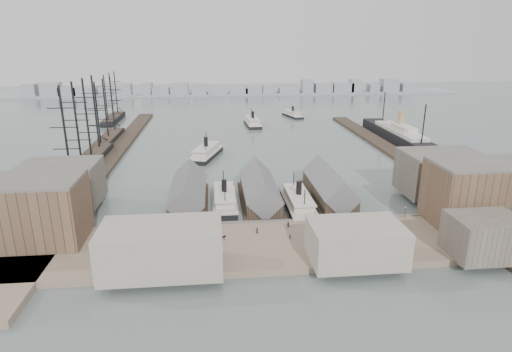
{
  "coord_description": "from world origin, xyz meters",
  "views": [
    {
      "loc": [
        -16.3,
        -129.84,
        57.97
      ],
      "look_at": [
        0.0,
        30.0,
        6.0
      ],
      "focal_mm": 30.0,
      "sensor_mm": 36.0,
      "label": 1
    }
  ],
  "objects": [
    {
      "name": "pedestrian_4",
      "position": [
        -4.09,
        -13.34,
        2.88
      ],
      "size": [
        0.58,
        0.88,
        1.76
      ],
      "primitive_type": "imported",
      "rotation": [
        0.0,
        0.0,
        4.68
      ],
      "color": "black",
      "rests_on": "quay"
    },
    {
      "name": "lamp_post_near_w",
      "position": [
        -15.0,
        -7.0,
        4.71
      ],
      "size": [
        0.44,
        0.44,
        3.92
      ],
      "color": "black",
      "rests_on": "quay"
    },
    {
      "name": "pedestrian_10",
      "position": [
        -20.59,
        -8.0,
        2.82
      ],
      "size": [
        0.74,
        0.7,
        1.63
      ],
      "primitive_type": "imported",
      "rotation": [
        0.0,
        0.0,
        2.54
      ],
      "color": "black",
      "rests_on": "quay"
    },
    {
      "name": "ferry_open_far",
      "position": [
        45.0,
        192.65,
        2.05
      ],
      "size": [
        13.57,
        25.52,
        8.73
      ],
      "rotation": [
        0.0,
        0.0,
        0.27
      ],
      "color": "black",
      "rests_on": "ground"
    },
    {
      "name": "pedestrian_3",
      "position": [
        -22.71,
        -22.96,
        2.86
      ],
      "size": [
        1.07,
        0.89,
        1.71
      ],
      "primitive_type": "imported",
      "rotation": [
        0.0,
        0.0,
        2.57
      ],
      "color": "black",
      "rests_on": "quay"
    },
    {
      "name": "ferry_shed_center",
      "position": [
        0.0,
        16.88,
        4.64
      ],
      "size": [
        14.0,
        42.0,
        12.6
      ],
      "color": "#2D231C",
      "rests_on": "ground"
    },
    {
      "name": "pedestrian_0",
      "position": [
        -47.42,
        -13.86,
        2.9
      ],
      "size": [
        0.79,
        0.8,
        1.79
      ],
      "primitive_type": "imported",
      "rotation": [
        0.0,
        0.0,
        3.97
      ],
      "color": "black",
      "rests_on": "quay"
    },
    {
      "name": "street_bldg_center",
      "position": [
        20.0,
        -32.0,
        7.0
      ],
      "size": [
        24.0,
        16.0,
        10.0
      ],
      "primitive_type": "cube",
      "color": "gray",
      "rests_on": "quay"
    },
    {
      "name": "pedestrian_2",
      "position": [
        -17.63,
        -8.0,
        2.86
      ],
      "size": [
        0.83,
        1.2,
        1.71
      ],
      "primitive_type": "imported",
      "rotation": [
        0.0,
        0.0,
        4.53
      ],
      "color": "black",
      "rests_on": "quay"
    },
    {
      "name": "warehouse_west_front",
      "position": [
        -70.0,
        -12.0,
        11.0
      ],
      "size": [
        32.0,
        18.0,
        18.0
      ],
      "primitive_type": "cube",
      "color": "brown",
      "rests_on": "west_land"
    },
    {
      "name": "pedestrian_11",
      "position": [
        5.98,
        -9.99,
        2.88
      ],
      "size": [
        1.02,
        0.98,
        1.77
      ],
      "primitive_type": "imported",
      "rotation": [
        0.0,
        0.0,
        3.83
      ],
      "color": "black",
      "rests_on": "quay"
    },
    {
      "name": "warehouse_east_back",
      "position": [
        68.0,
        15.0,
        9.5
      ],
      "size": [
        28.0,
        20.0,
        15.0
      ],
      "primitive_type": "cube",
      "color": "#60564C",
      "rests_on": "east_land"
    },
    {
      "name": "lamp_post_far_w",
      "position": [
        -45.0,
        -7.0,
        4.71
      ],
      "size": [
        0.44,
        0.44,
        3.92
      ],
      "color": "black",
      "rests_on": "quay"
    },
    {
      "name": "pedestrian_7",
      "position": [
        32.42,
        -25.59,
        2.89
      ],
      "size": [
        0.87,
        1.25,
        1.78
      ],
      "primitive_type": "imported",
      "rotation": [
        0.0,
        0.0,
        1.38
      ],
      "color": "black",
      "rests_on": "quay"
    },
    {
      "name": "ferry_shed_west",
      "position": [
        -26.0,
        16.88,
        4.64
      ],
      "size": [
        14.0,
        42.0,
        12.6
      ],
      "color": "#2D231C",
      "rests_on": "ground"
    },
    {
      "name": "ferry_open_near",
      "position": [
        -20.14,
        82.18,
        2.6
      ],
      "size": [
        18.19,
        32.41,
        11.09
      ],
      "rotation": [
        0.0,
        0.0,
        -0.3
      ],
      "color": "black",
      "rests_on": "ground"
    },
    {
      "name": "warehouse_east_front",
      "position": [
        66.0,
        -12.0,
        11.5
      ],
      "size": [
        30.0,
        18.0,
        19.0
      ],
      "primitive_type": "cube",
      "color": "brown",
      "rests_on": "east_land"
    },
    {
      "name": "far_shore",
      "position": [
        -2.07,
        334.14,
        3.91
      ],
      "size": [
        500.0,
        40.0,
        15.72
      ],
      "color": "gray",
      "rests_on": "ground"
    },
    {
      "name": "sailing_ship_mid",
      "position": [
        -76.82,
        119.88,
        2.61
      ],
      "size": [
        8.88,
        51.3,
        36.5
      ],
      "color": "black",
      "rests_on": "ground"
    },
    {
      "name": "ground",
      "position": [
        0.0,
        0.0,
        0.0
      ],
      "size": [
        900.0,
        900.0,
        0.0
      ],
      "primitive_type": "plane",
      "color": "#505C5B",
      "rests_on": "ground"
    },
    {
      "name": "street_bldg_east",
      "position": [
        55.0,
        -33.0,
        7.5
      ],
      "size": [
        18.0,
        14.0,
        11.0
      ],
      "primitive_type": "cube",
      "color": "#60564C",
      "rests_on": "quay"
    },
    {
      "name": "ferry_open_mid",
      "position": [
        11.09,
        161.57,
        2.49
      ],
      "size": [
        10.56,
        30.21,
        10.63
      ],
      "rotation": [
        0.0,
        0.0,
        0.06
      ],
      "color": "black",
      "rests_on": "ground"
    },
    {
      "name": "ferry_docked_west",
      "position": [
        -13.0,
        15.34,
        2.41
      ],
      "size": [
        8.62,
        28.74,
        10.26
      ],
      "color": "black",
      "rests_on": "ground"
    },
    {
      "name": "horse_cart_center",
      "position": [
        -15.4,
        -16.77,
        2.78
      ],
      "size": [
        4.88,
        1.82,
        1.48
      ],
      "rotation": [
        0.0,
        0.0,
        1.7
      ],
      "color": "black",
      "rests_on": "quay"
    },
    {
      "name": "tram",
      "position": [
        55.35,
        -13.76,
        3.99
      ],
      "size": [
        3.17,
        11.01,
        3.89
      ],
      "rotation": [
        0.0,
        0.0,
        0.03
      ],
      "color": "black",
      "rests_on": "quay"
    },
    {
      "name": "pedestrian_6",
      "position": [
        22.37,
        -9.52,
        2.88
      ],
      "size": [
        1.03,
        0.92,
        1.76
      ],
      "primitive_type": "imported",
      "rotation": [
        0.0,
        0.0,
        0.34
      ],
      "color": "black",
      "rests_on": "quay"
    },
    {
      "name": "east_wharf",
      "position": [
        78.0,
        90.0,
        0.8
      ],
      "size": [
        10.0,
        180.0,
        1.6
      ],
      "primitive_type": "cube",
      "color": "#2D231C",
      "rests_on": "ground"
    },
    {
      "name": "lamp_post_near_e",
      "position": [
        15.0,
        -7.0,
        4.71
      ],
      "size": [
        0.44,
        0.44,
        3.92
      ],
      "color": "black",
      "rests_on": "quay"
    },
    {
      "name": "quay",
      "position": [
        0.0,
        -20.0,
        1.0
      ],
      "size": [
        180.0,
        30.0,
        2.0
      ],
      "primitive_type": "cube",
      "color": "#786451",
      "rests_on": "ground"
    },
    {
      "name": "seawall",
      "position": [
        0.0,
        -5.2,
        1.15
      ],
      "size": [
        180.0,
        1.2,
        2.3
      ],
      "primitive_type": "cube",
      "color": "#59544C",
      "rests_on": "ground"
    },
    {
      "name": "west_wharf",
      "position": [
        -68.0,
        100.0,
        0.8
      ],
      "size": [
        10.0,
        220.0,
        1.6
      ],
      "primitive_type": "cube",
      "color": "#2D231C",
      "rests_on": "ground"
    },
    {
      "name": "pedestrian_1",
      "position": [
        -41.07,
        -16.84,
        2.85
      ],
      "size": [
        0.72,
        0.89,
        1.7
      ],
      "primitive_type": "imported",
      "rotation": [
        0.0,
        0.0,
        1.67
      ],
      "color": "black",
      "rests_on": "quay"
    },
    {
      "name": "ferry_docked_east",
      "position": [
        13.0,
        9.12,
        2.54
      ],
      "size": [
        9.09,
        30.32,
        10.83
      ],
      "color": "black",
      "rests_on": "ground"
    },
    {
      "name": "warehouse_west_back",
      "position": [
        -70.0,
        18.0,
        9.0
      ],
      "size": [
        26.0,
        20.0,
        14.0
      ],
      "primitive_type": "cube",
      "color": "#60564C",
      "rests_on": "west_land"
    },
    {
      "name": "ocean_steamer",
      "position": [
        92.0,
        104.79,
        3.91
      ],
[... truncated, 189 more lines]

